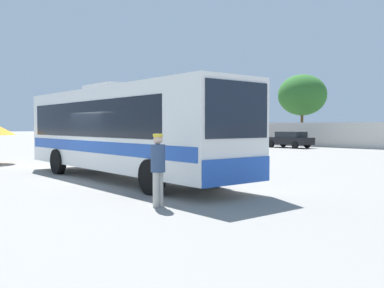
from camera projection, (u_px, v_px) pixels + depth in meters
name	position (u px, v px, depth m)	size (l,w,h in m)	color
ground_plane	(266.00, 164.00, 22.74)	(300.00, 300.00, 0.00)	gray
coach_bus_white_blue	(122.00, 128.00, 16.13)	(12.10, 3.14, 3.61)	white
attendant_by_bus_door	(158.00, 165.00, 10.57)	(0.44, 0.44, 1.81)	#B7B2A8
parked_car_leftmost_maroon	(241.00, 138.00, 43.79)	(4.32, 1.99, 1.53)	maroon
parked_car_second_black	(289.00, 139.00, 39.55)	(4.56, 2.18, 1.49)	black
roadside_tree_left	(302.00, 95.00, 48.81)	(5.49, 5.49, 7.88)	brown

